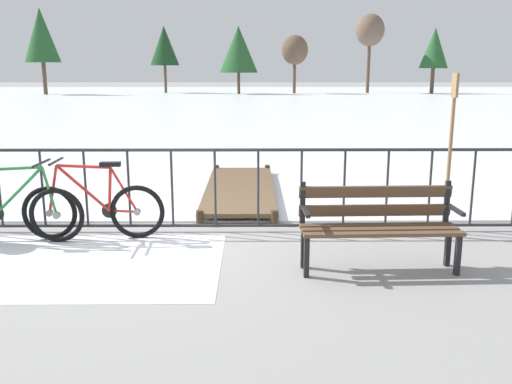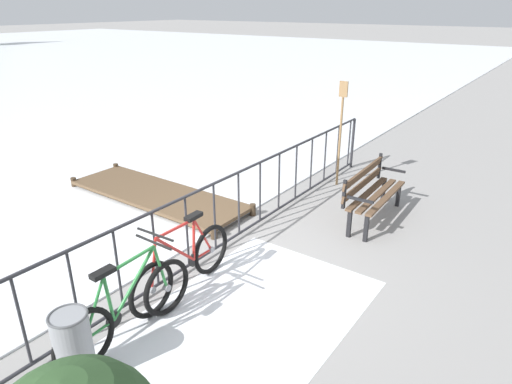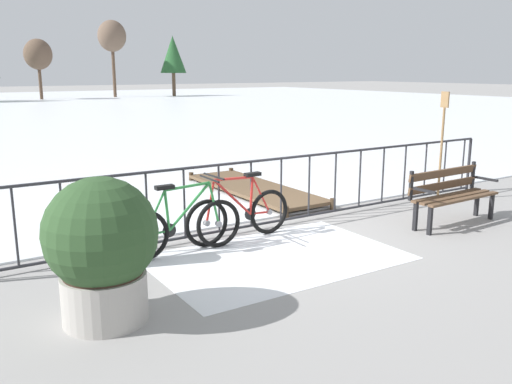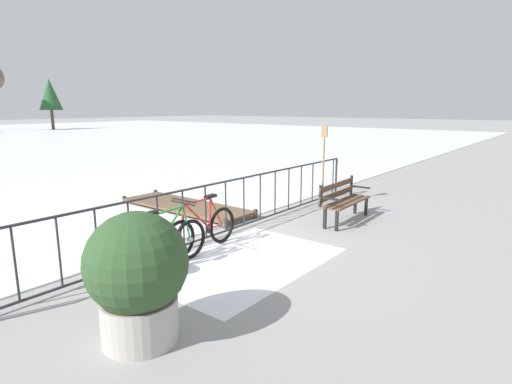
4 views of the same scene
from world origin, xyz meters
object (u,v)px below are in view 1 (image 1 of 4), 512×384
oar_upright (450,145)px  park_bench (378,220)px  bicycle_near_railing (12,212)px  bicycle_second (94,209)px

oar_upright → park_bench: bearing=-134.5°
bicycle_near_railing → bicycle_second: bearing=7.9°
park_bench → oar_upright: bearing=45.5°
bicycle_near_railing → oar_upright: bearing=2.2°
bicycle_near_railing → oar_upright: (5.23, 0.20, 0.77)m
bicycle_second → park_bench: bearing=-17.9°
bicycle_near_railing → oar_upright: size_ratio=0.86×
bicycle_second → oar_upright: oar_upright is taller
park_bench → oar_upright: 1.67m
bicycle_near_railing → park_bench: 4.24m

